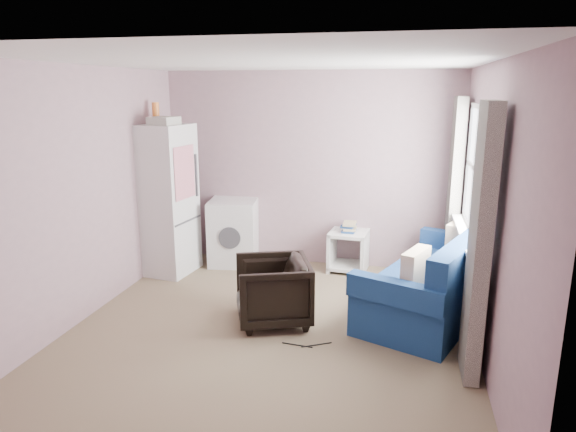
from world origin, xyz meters
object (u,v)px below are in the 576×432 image
(fridge, at_px, (165,199))
(side_table, at_px, (348,248))
(washing_machine, at_px, (234,230))
(sofa, at_px, (437,284))
(armchair, at_px, (273,288))

(fridge, height_order, side_table, fridge)
(washing_machine, height_order, side_table, washing_machine)
(side_table, distance_m, sofa, 1.52)
(fridge, distance_m, side_table, 2.39)
(armchair, height_order, fridge, fridge)
(fridge, relative_size, washing_machine, 2.46)
(armchair, relative_size, sofa, 0.33)
(armchair, distance_m, fridge, 2.11)
(fridge, bearing_deg, sofa, -3.02)
(washing_machine, height_order, sofa, sofa)
(armchair, distance_m, washing_machine, 1.88)
(washing_machine, distance_m, sofa, 2.77)
(armchair, relative_size, fridge, 0.34)
(side_table, bearing_deg, armchair, -109.10)
(washing_machine, bearing_deg, armchair, -68.16)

